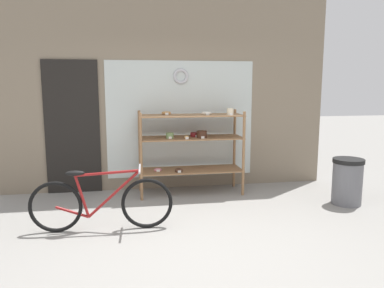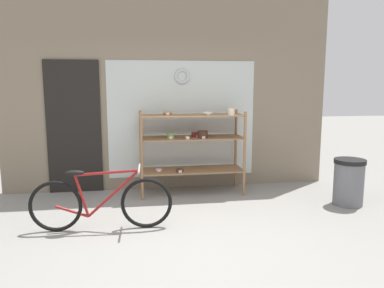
{
  "view_description": "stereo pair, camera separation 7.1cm",
  "coord_description": "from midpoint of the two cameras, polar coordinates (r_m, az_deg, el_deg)",
  "views": [
    {
      "loc": [
        -0.66,
        -3.81,
        1.73
      ],
      "look_at": [
        0.15,
        0.91,
        0.96
      ],
      "focal_mm": 35.0,
      "sensor_mm": 36.0,
      "label": 1
    },
    {
      "loc": [
        -0.59,
        -3.82,
        1.73
      ],
      "look_at": [
        0.15,
        0.91,
        0.96
      ],
      "focal_mm": 35.0,
      "sensor_mm": 36.0,
      "label": 2
    }
  ],
  "objects": [
    {
      "name": "storefront_facade",
      "position": [
        6.18,
        -4.34,
        10.37
      ],
      "size": [
        5.36,
        0.13,
        3.84
      ],
      "color": "gray",
      "rests_on": "ground_plane"
    },
    {
      "name": "display_case",
      "position": [
        5.87,
        -0.49,
        0.38
      ],
      "size": [
        1.62,
        0.56,
        1.36
      ],
      "color": "#8E6642",
      "rests_on": "ground_plane"
    },
    {
      "name": "trash_bin",
      "position": [
        5.86,
        22.27,
        -5.04
      ],
      "size": [
        0.44,
        0.44,
        0.67
      ],
      "color": "slate",
      "rests_on": "ground_plane"
    },
    {
      "name": "bicycle",
      "position": [
        4.61,
        -14.1,
        -8.71
      ],
      "size": [
        1.68,
        0.46,
        0.75
      ],
      "rotation": [
        0.0,
        0.0,
        -0.04
      ],
      "color": "black",
      "rests_on": "ground_plane"
    },
    {
      "name": "ground_plane",
      "position": [
        4.23,
        -0.42,
        -14.95
      ],
      "size": [
        30.0,
        30.0,
        0.0
      ],
      "primitive_type": "plane",
      "color": "gray"
    }
  ]
}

